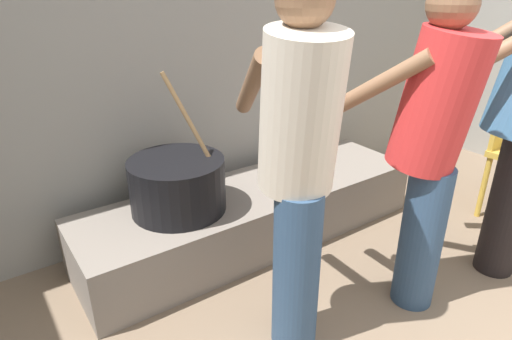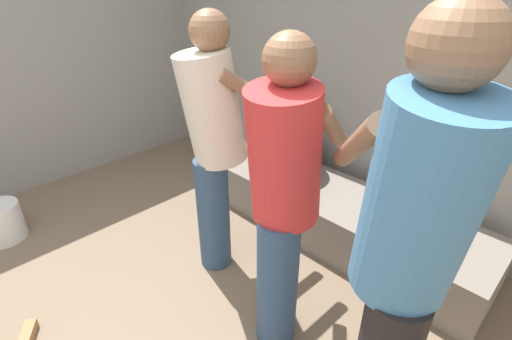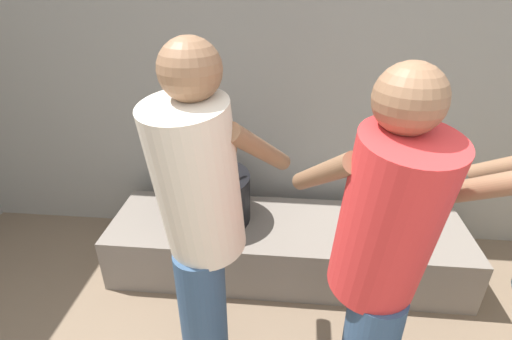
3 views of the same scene
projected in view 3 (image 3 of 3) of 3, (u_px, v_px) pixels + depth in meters
name	position (u px, v px, depth m)	size (l,w,h in m)	color
block_enclosure_rear	(313.00, 94.00, 2.48)	(5.16, 0.20, 2.00)	gray
hearth_ledge	(286.00, 246.00, 2.42)	(2.15, 0.60, 0.34)	slate
cooking_pot_main	(208.00, 197.00, 2.34)	(0.51, 0.51, 0.74)	black
cook_in_cream_shirt	(201.00, 220.00, 1.45)	(0.55, 0.72, 1.55)	navy
cook_in_red_shirt	(380.00, 260.00, 1.28)	(0.51, 0.71, 1.51)	navy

